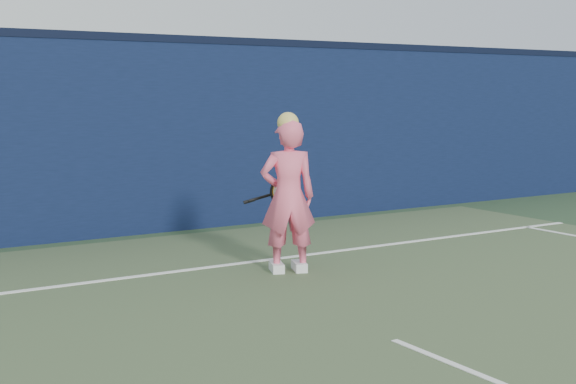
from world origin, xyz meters
TOP-DOWN VIEW (x-y plane):
  - ground at (0.00, 0.00)m, footprint 80.00×80.00m
  - backstop_wall at (0.00, 6.50)m, footprint 24.00×0.40m
  - wall_cap at (0.00, 6.50)m, footprint 24.00×0.42m
  - player at (0.57, 3.42)m, footprint 0.67×0.55m
  - racket at (0.72, 3.82)m, footprint 0.55×0.28m

SIDE VIEW (x-z plane):
  - ground at x=0.00m, z-range 0.00..0.00m
  - racket at x=0.72m, z-range 0.62..0.94m
  - player at x=0.57m, z-range -0.03..1.62m
  - backstop_wall at x=0.00m, z-range 0.00..2.50m
  - wall_cap at x=0.00m, z-range 2.50..2.60m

